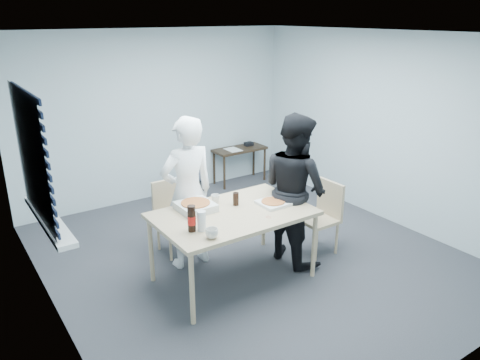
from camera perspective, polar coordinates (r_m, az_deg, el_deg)
room at (r=4.79m, az=-23.57°, el=1.53°), size 5.00×5.00×5.00m
dining_table at (r=5.00m, az=-0.85°, el=-4.57°), size 1.65×1.04×0.80m
chair_far at (r=5.80m, az=-8.22°, el=-3.76°), size 0.42×0.42×0.89m
chair_right at (r=5.80m, az=10.13°, el=-3.87°), size 0.42×0.42×0.89m
person_white at (r=5.30m, az=-6.40°, el=-1.60°), size 0.65×0.42×1.77m
person_black at (r=5.44m, az=6.68°, el=-1.05°), size 0.47×0.86×1.77m
side_table at (r=8.07m, az=-0.05°, el=3.37°), size 0.92×0.41×0.61m
stool at (r=7.01m, az=-5.78°, el=-0.94°), size 0.33×0.33×0.45m
backpack at (r=6.90m, az=-5.82°, el=1.45°), size 0.29×0.22×0.41m
pizza_box_a at (r=5.04m, az=-5.43°, el=-3.20°), size 0.37×0.37×0.09m
pizza_box_b at (r=5.18m, az=4.06°, el=-2.78°), size 0.31×0.31×0.04m
mug_a at (r=4.42m, az=-3.44°, el=-6.51°), size 0.17×0.17×0.10m
mug_b at (r=5.21m, az=-3.02°, el=-2.30°), size 0.10×0.10×0.09m
cola_glass at (r=5.13m, az=-0.51°, el=-2.33°), size 0.08×0.08×0.15m
soda_bottle at (r=4.54m, az=-5.92°, el=-4.75°), size 0.08×0.08×0.26m
plastic_cups at (r=4.55m, az=-4.70°, el=-4.99°), size 0.09×0.09×0.20m
rubber_band at (r=4.87m, az=3.48°, el=-4.53°), size 0.05×0.05×0.00m
papers at (r=7.95m, az=-0.86°, el=3.73°), size 0.23×0.30×0.00m
black_box at (r=8.19m, az=1.07°, el=4.42°), size 0.17×0.14×0.06m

